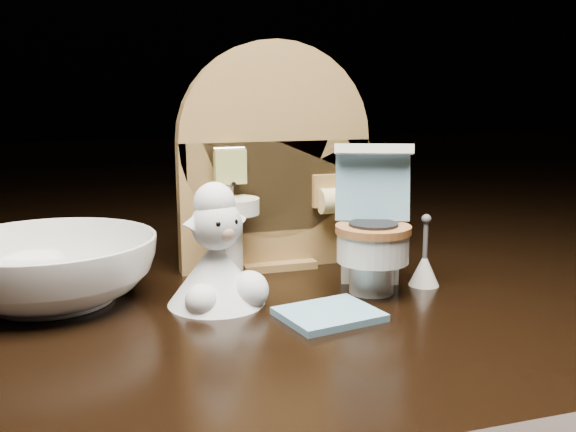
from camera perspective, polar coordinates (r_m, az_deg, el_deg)
name	(u,v)px	position (r m, az deg, el deg)	size (l,w,h in m)	color
backdrop_panel	(274,170)	(0.43, -1.26, 4.08)	(0.13, 0.05, 0.15)	olive
toy_toilet	(372,237)	(0.39, 7.47, -1.83)	(0.05, 0.06, 0.09)	white
bath_mat	(329,314)	(0.34, 3.67, -8.72)	(0.05, 0.04, 0.00)	#6CA0B9
toilet_brush	(424,267)	(0.41, 12.03, -4.44)	(0.02, 0.02, 0.04)	white
plush_lamb	(218,262)	(0.36, -6.28, -4.08)	(0.06, 0.06, 0.07)	white
ceramic_bowl	(51,270)	(0.39, -20.29, -4.51)	(0.12, 0.12, 0.04)	white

